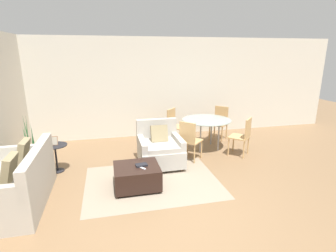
{
  "coord_description": "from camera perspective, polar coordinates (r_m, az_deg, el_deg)",
  "views": [
    {
      "loc": [
        -0.86,
        -3.39,
        2.32
      ],
      "look_at": [
        0.42,
        2.09,
        0.75
      ],
      "focal_mm": 28.0,
      "sensor_mm": 36.0,
      "label": 1
    }
  ],
  "objects": [
    {
      "name": "couch",
      "position": [
        4.83,
        -30.02,
        -11.15
      ],
      "size": [
        0.93,
        1.71,
        0.94
      ],
      "color": "#B2ADA3",
      "rests_on": "ground_plane"
    },
    {
      "name": "tv_remote_primary",
      "position": [
        4.59,
        -5.55,
        -9.1
      ],
      "size": [
        0.11,
        0.14,
        0.01
      ],
      "color": "#B7B7BC",
      "rests_on": "ottoman"
    },
    {
      "name": "ottoman",
      "position": [
        4.76,
        -6.8,
        -10.68
      ],
      "size": [
        0.79,
        0.7,
        0.4
      ],
      "color": "black",
      "rests_on": "ground_plane"
    },
    {
      "name": "side_table",
      "position": [
        5.71,
        -23.27,
        -5.38
      ],
      "size": [
        0.47,
        0.47,
        0.56
      ],
      "color": "black",
      "rests_on": "ground_plane"
    },
    {
      "name": "armchair",
      "position": [
        5.61,
        -1.76,
        -4.99
      ],
      "size": [
        0.9,
        0.94,
        0.92
      ],
      "color": "#B2ADA3",
      "rests_on": "ground_plane"
    },
    {
      "name": "dining_table",
      "position": [
        6.53,
        8.39,
        0.79
      ],
      "size": [
        1.2,
        1.2,
        0.74
      ],
      "color": "#8C9E99",
      "rests_on": "ground_plane"
    },
    {
      "name": "dining_chair_far_right",
      "position": [
        7.39,
        11.21,
        1.18
      ],
      "size": [
        0.59,
        0.59,
        0.9
      ],
      "color": "tan",
      "rests_on": "ground_plane"
    },
    {
      "name": "wall_back",
      "position": [
        7.39,
        -6.45,
        8.15
      ],
      "size": [
        12.0,
        0.06,
        2.75
      ],
      "color": "beige",
      "rests_on": "ground_plane"
    },
    {
      "name": "dining_chair_near_right",
      "position": [
        6.28,
        16.04,
        -1.72
      ],
      "size": [
        0.59,
        0.59,
        0.9
      ],
      "color": "tan",
      "rests_on": "ground_plane"
    },
    {
      "name": "book_stack",
      "position": [
        4.68,
        -5.81,
        -8.44
      ],
      "size": [
        0.22,
        0.15,
        0.03
      ],
      "color": "black",
      "rests_on": "ottoman"
    },
    {
      "name": "dining_chair_near_left",
      "position": [
        5.77,
        4.65,
        -2.67
      ],
      "size": [
        0.59,
        0.59,
        0.9
      ],
      "color": "tan",
      "rests_on": "ground_plane"
    },
    {
      "name": "potted_plant",
      "position": [
        5.93,
        -27.57,
        -6.65
      ],
      "size": [
        0.34,
        0.34,
        1.21
      ],
      "color": "#333338",
      "rests_on": "ground_plane"
    },
    {
      "name": "picture_frame",
      "position": [
        5.63,
        -23.55,
        -2.97
      ],
      "size": [
        0.14,
        0.07,
        0.18
      ],
      "color": "#8C6647",
      "rests_on": "side_table"
    },
    {
      "name": "ground_plane",
      "position": [
        4.2,
        0.95,
        -17.96
      ],
      "size": [
        20.0,
        20.0,
        0.0
      ],
      "primitive_type": "plane",
      "color": "brown"
    },
    {
      "name": "area_rug",
      "position": [
        5.01,
        -3.38,
        -12.03
      ],
      "size": [
        2.45,
        1.83,
        0.01
      ],
      "color": "gray",
      "rests_on": "ground_plane"
    },
    {
      "name": "dining_chair_far_left",
      "position": [
        6.97,
        1.4,
        0.59
      ],
      "size": [
        0.59,
        0.59,
        0.9
      ],
      "color": "tan",
      "rests_on": "ground_plane"
    }
  ]
}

